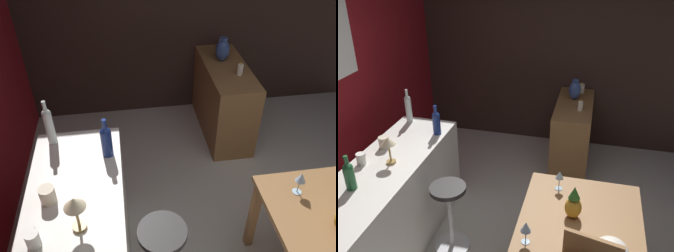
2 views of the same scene
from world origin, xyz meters
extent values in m
cube|color=#33231E|center=(2.55, 0.30, 1.30)|extent=(0.10, 4.40, 2.60)
cube|color=olive|center=(-0.12, -0.31, 0.72)|extent=(1.15, 0.91, 0.04)
cube|color=olive|center=(0.41, 0.09, 0.35)|extent=(0.06, 0.06, 0.70)
cube|color=olive|center=(0.41, -0.72, 0.35)|extent=(0.06, 0.06, 0.70)
cube|color=silver|center=(-0.09, 1.35, 0.45)|extent=(2.10, 0.60, 0.90)
cube|color=olive|center=(1.95, -0.10, 0.41)|extent=(1.10, 0.44, 0.82)
cylinder|color=#262323|center=(0.13, 0.83, 0.67)|extent=(0.32, 0.32, 0.04)
cylinder|color=silver|center=(0.13, 0.83, 0.33)|extent=(0.04, 0.04, 0.65)
cylinder|color=silver|center=(0.13, 0.83, 0.01)|extent=(0.34, 0.34, 0.03)
cylinder|color=silver|center=(0.27, -0.11, 0.74)|extent=(0.06, 0.06, 0.00)
cylinder|color=silver|center=(0.27, -0.11, 0.79)|extent=(0.01, 0.01, 0.10)
cone|color=silver|center=(0.27, -0.11, 0.88)|extent=(0.07, 0.07, 0.07)
cylinder|color=silver|center=(-0.40, 0.04, 0.74)|extent=(0.06, 0.06, 0.00)
cylinder|color=silver|center=(-0.40, 0.04, 0.79)|extent=(0.01, 0.01, 0.10)
cone|color=silver|center=(-0.40, 0.04, 0.88)|extent=(0.08, 0.08, 0.07)
ellipsoid|color=gold|center=(-0.06, -0.25, 0.82)|extent=(0.13, 0.13, 0.17)
cone|color=#2D6B28|center=(-0.06, -0.25, 0.96)|extent=(0.09, 0.09, 0.10)
ellipsoid|color=beige|center=(-0.40, -0.52, 0.80)|extent=(0.22, 0.22, 0.12)
cylinder|color=#1E592D|center=(-0.33, 1.41, 0.99)|extent=(0.08, 0.08, 0.18)
sphere|color=#1E592D|center=(-0.33, 1.41, 1.08)|extent=(0.08, 0.08, 0.08)
cylinder|color=#1E592D|center=(-0.33, 1.41, 1.15)|extent=(0.03, 0.03, 0.08)
cylinder|color=navy|center=(0.66, 1.14, 1.00)|extent=(0.08, 0.08, 0.20)
sphere|color=navy|center=(0.66, 1.14, 1.10)|extent=(0.08, 0.08, 0.08)
cylinder|color=navy|center=(0.66, 1.14, 1.16)|extent=(0.03, 0.03, 0.08)
cylinder|color=silver|center=(0.85, 1.53, 1.03)|extent=(0.06, 0.06, 0.26)
sphere|color=silver|center=(0.85, 1.53, 1.16)|extent=(0.06, 0.06, 0.06)
cylinder|color=silver|center=(0.85, 1.53, 1.22)|extent=(0.03, 0.03, 0.08)
cylinder|color=beige|center=(0.29, 1.50, 0.95)|extent=(0.10, 0.10, 0.11)
torus|color=beige|center=(0.35, 1.50, 0.96)|extent=(0.05, 0.01, 0.05)
cylinder|color=white|center=(-0.01, 1.54, 0.95)|extent=(0.08, 0.08, 0.10)
torus|color=white|center=(0.04, 1.54, 0.96)|extent=(0.05, 0.01, 0.05)
cylinder|color=#A58447|center=(0.07, 1.30, 0.91)|extent=(0.08, 0.08, 0.02)
cylinder|color=#A58447|center=(0.07, 1.30, 1.00)|extent=(0.02, 0.02, 0.16)
cone|color=beige|center=(0.07, 1.30, 1.11)|extent=(0.12, 0.12, 0.07)
cylinder|color=white|center=(1.76, -0.18, 0.88)|extent=(0.06, 0.06, 0.11)
ellipsoid|color=yellow|center=(1.76, -0.18, 0.94)|extent=(0.01, 0.01, 0.03)
cylinder|color=white|center=(2.34, -0.16, 0.88)|extent=(0.07, 0.07, 0.12)
ellipsoid|color=yellow|center=(2.34, -0.16, 0.95)|extent=(0.01, 0.01, 0.03)
ellipsoid|color=#334C8C|center=(2.08, -0.08, 0.94)|extent=(0.15, 0.15, 0.24)
cylinder|color=#334C8C|center=(2.08, -0.08, 1.07)|extent=(0.08, 0.08, 0.02)
camera|label=1|loc=(-1.19, 1.00, 2.54)|focal=37.33mm
camera|label=2|loc=(-2.30, -0.29, 2.59)|focal=39.59mm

